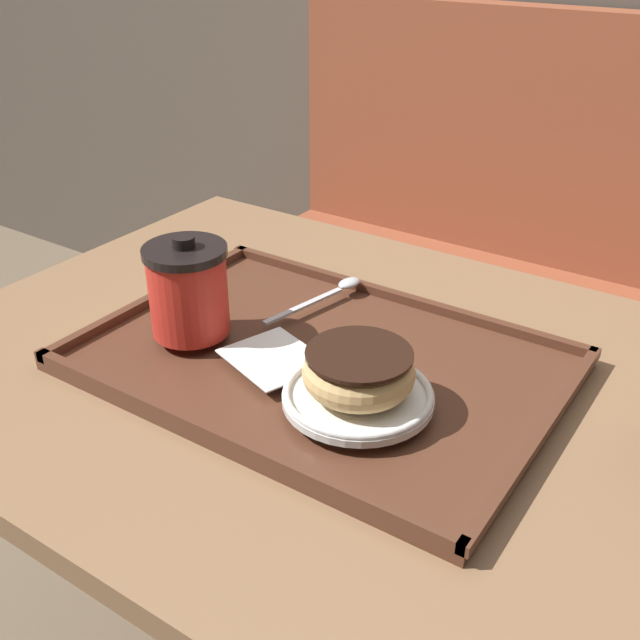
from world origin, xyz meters
TOP-DOWN VIEW (x-y plane):
  - booth_bench at (0.10, 0.87)m, footprint 1.60×0.44m
  - cafe_table at (0.00, 0.00)m, footprint 0.97×0.74m
  - serving_tray at (0.00, -0.01)m, footprint 0.54×0.37m
  - napkin_paper at (-0.03, -0.06)m, footprint 0.13×0.12m
  - coffee_cup_front at (-0.15, -0.06)m, footprint 0.10×0.10m
  - plate_with_chocolate_donut at (0.09, -0.07)m, footprint 0.16×0.16m
  - donut_chocolate_glazed at (0.09, -0.07)m, footprint 0.12×0.12m
  - spoon at (-0.06, 0.12)m, footprint 0.05×0.17m

SIDE VIEW (x-z plane):
  - booth_bench at x=0.10m, z-range -0.18..0.82m
  - cafe_table at x=0.00m, z-range 0.20..0.91m
  - serving_tray at x=0.00m, z-range 0.70..0.73m
  - napkin_paper at x=-0.03m, z-range 0.73..0.73m
  - spoon at x=-0.06m, z-range 0.73..0.74m
  - plate_with_chocolate_donut at x=0.09m, z-range 0.73..0.75m
  - donut_chocolate_glazed at x=0.09m, z-range 0.75..0.79m
  - coffee_cup_front at x=-0.15m, z-range 0.73..0.85m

